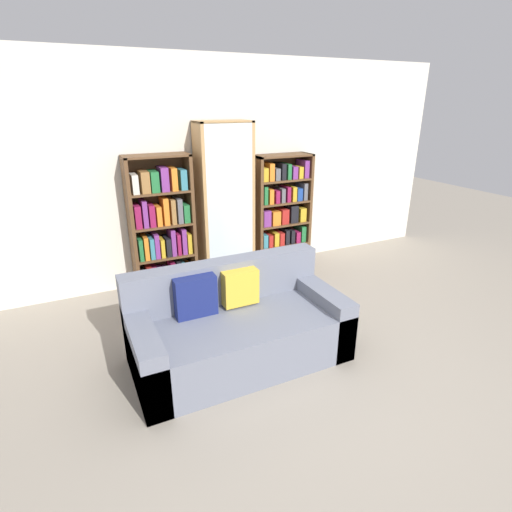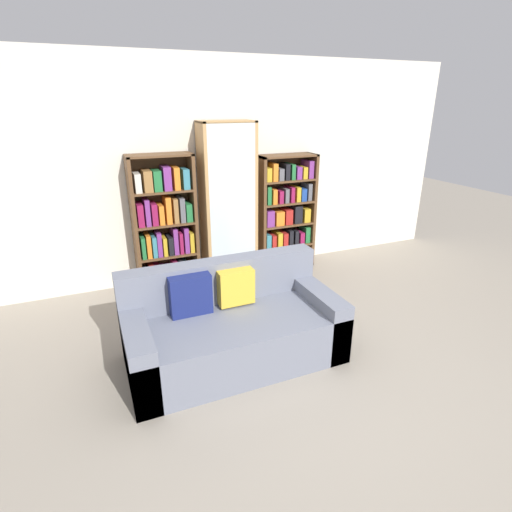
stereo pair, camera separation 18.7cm
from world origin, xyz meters
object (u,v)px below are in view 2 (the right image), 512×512
at_px(couch, 232,328).
at_px(bookshelf_left, 165,227).
at_px(wine_bottle, 262,271).
at_px(bookshelf_right, 285,215).
at_px(display_cabinet, 228,203).

relative_size(couch, bookshelf_left, 1.14).
height_order(couch, wine_bottle, couch).
relative_size(bookshelf_left, bookshelf_right, 1.06).
xyz_separation_m(display_cabinet, wine_bottle, (0.31, -0.36, -0.84)).
bearing_deg(bookshelf_right, couch, -128.80).
height_order(couch, display_cabinet, display_cabinet).
bearing_deg(wine_bottle, bookshelf_right, 36.94).
xyz_separation_m(bookshelf_left, bookshelf_right, (1.62, 0.00, -0.03)).
bearing_deg(bookshelf_right, wine_bottle, -143.06).
xyz_separation_m(couch, display_cabinet, (0.59, 1.74, 0.68)).
xyz_separation_m(couch, bookshelf_left, (-0.21, 1.75, 0.47)).
distance_m(bookshelf_left, display_cabinet, 0.83).
relative_size(display_cabinet, wine_bottle, 5.68).
height_order(couch, bookshelf_right, bookshelf_right).
bearing_deg(display_cabinet, bookshelf_right, 1.15).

